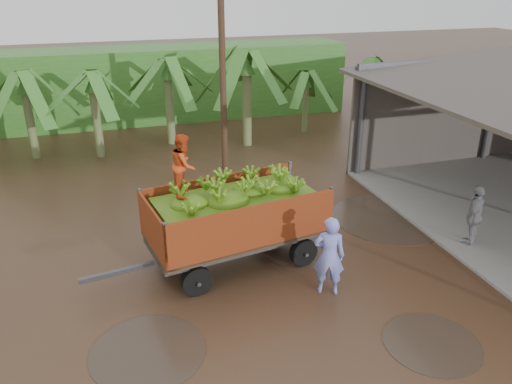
# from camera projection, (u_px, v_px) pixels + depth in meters

# --- Properties ---
(ground) EXTENTS (100.00, 100.00, 0.00)m
(ground) POSITION_uv_depth(u_px,v_px,m) (272.00, 279.00, 12.37)
(ground) COLOR black
(ground) RESTS_ON ground
(hedge_north) EXTENTS (22.00, 3.00, 3.60)m
(hedge_north) POSITION_uv_depth(u_px,v_px,m) (133.00, 85.00, 25.10)
(hedge_north) COLOR #2D661E
(hedge_north) RESTS_ON ground
(banana_trailer) EXTENTS (6.25, 2.85, 3.57)m
(banana_trailer) POSITION_uv_depth(u_px,v_px,m) (235.00, 215.00, 12.61)
(banana_trailer) COLOR #AD3E18
(banana_trailer) RESTS_ON ground
(man_blue) EXTENTS (0.85, 0.73, 1.98)m
(man_blue) POSITION_uv_depth(u_px,v_px,m) (329.00, 256.00, 11.49)
(man_blue) COLOR #7680D8
(man_blue) RESTS_ON ground
(man_grey) EXTENTS (1.11, 0.99, 1.81)m
(man_grey) POSITION_uv_depth(u_px,v_px,m) (474.00, 216.00, 13.56)
(man_grey) COLOR gray
(man_grey) RESTS_ON ground
(utility_pole) EXTENTS (1.20, 0.24, 8.21)m
(utility_pole) POSITION_uv_depth(u_px,v_px,m) (222.00, 59.00, 17.73)
(utility_pole) COLOR #47301E
(utility_pole) RESTS_ON ground
(banana_plants) EXTENTS (24.22, 20.81, 4.20)m
(banana_plants) POSITION_uv_depth(u_px,v_px,m) (59.00, 137.00, 16.88)
(banana_plants) COLOR #2D661E
(banana_plants) RESTS_ON ground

